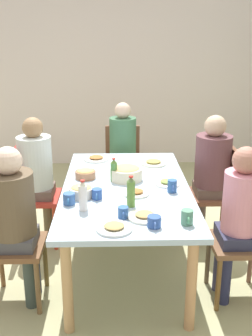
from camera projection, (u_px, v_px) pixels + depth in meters
ground_plane at (126, 265)px, 3.57m from camera, size 6.82×6.82×0.00m
wall_left at (120, 74)px, 5.90m from camera, size 0.12×4.22×2.60m
dining_table at (126, 195)px, 3.36m from camera, size 1.81×1.01×0.73m
chair_0 at (250, 235)px, 3.00m from camera, size 0.40×0.40×0.90m
person_0 at (239, 212)px, 2.94m from camera, size 0.30×0.30×1.17m
chair_1 at (123, 162)px, 4.62m from camera, size 0.40×0.40×0.90m
person_1 at (123, 148)px, 4.47m from camera, size 0.30×0.30×1.19m
chair_2 at (28, 191)px, 3.81m from camera, size 0.40×0.40×0.90m
person_2 at (37, 170)px, 3.75m from camera, size 0.30×0.30×1.19m
chair_3 at (4, 238)px, 2.95m from camera, size 0.40×0.40×0.90m
person_3 at (14, 212)px, 2.89m from camera, size 0.32×0.32×1.18m
chair_4 at (220, 189)px, 3.86m from camera, size 0.40×0.40×0.90m
person_4 at (211, 167)px, 3.79m from camera, size 0.32×0.32×1.20m
plate_0 at (96, 158)px, 3.98m from camera, size 0.24×0.24×0.04m
plate_1 at (136, 193)px, 3.16m from camera, size 0.20×0.20×0.04m
plate_2 at (153, 163)px, 3.86m from camera, size 0.25×0.25×0.04m
plate_3 at (145, 216)px, 2.77m from camera, size 0.23×0.23×0.04m
plate_4 at (114, 228)px, 2.61m from camera, size 0.23×0.23×0.04m
plate_5 at (167, 183)px, 3.36m from camera, size 0.21×0.21×0.04m
bowl_0 at (85, 174)px, 3.49m from camera, size 0.17×0.17×0.08m
bowl_1 at (126, 173)px, 3.45m from camera, size 0.27×0.27×0.12m
bowl_2 at (81, 191)px, 3.11m from camera, size 0.19×0.19×0.09m
cup_0 at (69, 199)px, 2.97m from camera, size 0.12×0.09×0.08m
cup_1 at (154, 222)px, 2.63m from camera, size 0.12×0.09×0.07m
cup_2 at (172, 186)px, 3.19m from camera, size 0.11×0.07×0.10m
cup_3 at (123, 213)px, 2.76m from camera, size 0.11×0.07×0.08m
cup_4 at (97, 194)px, 3.07m from camera, size 0.11×0.08×0.08m
cup_5 at (187, 217)px, 2.67m from camera, size 0.11×0.08×0.10m
bottle_0 at (114, 170)px, 3.41m from camera, size 0.06×0.06×0.20m
bottle_1 at (131, 192)px, 2.92m from camera, size 0.06×0.06×0.23m
bottle_2 at (83, 196)px, 2.86m from camera, size 0.06×0.06×0.22m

